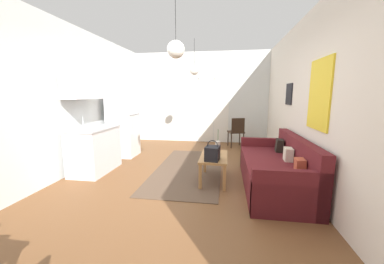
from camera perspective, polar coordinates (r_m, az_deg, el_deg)
ground_plane at (r=3.90m, az=-4.41°, el=-14.17°), size 4.80×7.99×0.10m
wall_back at (r=7.27m, az=2.30°, el=8.59°), size 4.40×0.13×2.84m
wall_right at (r=3.73m, az=29.73°, el=6.78°), size 0.12×7.59×2.84m
wall_left at (r=4.58m, az=-32.11°, el=6.84°), size 0.12×7.59×2.84m
area_rug at (r=4.69m, az=-0.77°, el=-9.31°), size 1.31×2.89×0.01m
couch at (r=3.99m, az=20.94°, el=-9.18°), size 0.90×2.12×0.84m
coffee_table at (r=3.99m, az=5.57°, el=-7.01°), size 0.47×0.89×0.45m
bamboo_vase at (r=4.12m, az=6.58°, el=-3.85°), size 0.09×0.09×0.45m
handbag at (r=3.68m, az=5.21°, el=-5.39°), size 0.25×0.29×0.33m
refrigerator at (r=5.78m, az=-17.15°, el=1.89°), size 0.65×0.62×1.59m
kitchen_counter at (r=4.79m, az=-24.05°, el=-0.58°), size 0.62×1.05×2.00m
accent_chair at (r=6.60m, az=11.28°, el=0.35°), size 0.51×0.50×0.86m
pendant_lamp_near at (r=3.47m, az=-4.13°, el=20.21°), size 0.26×0.26×0.80m
pendant_lamp_far at (r=5.62m, az=0.58°, el=15.44°), size 0.23×0.23×0.85m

